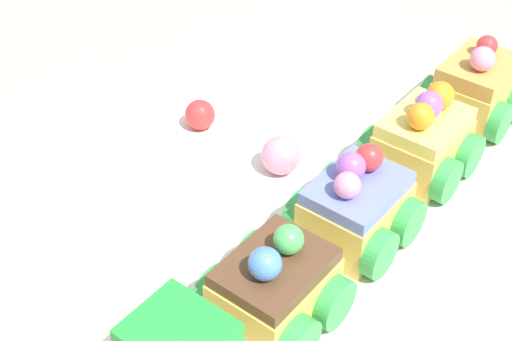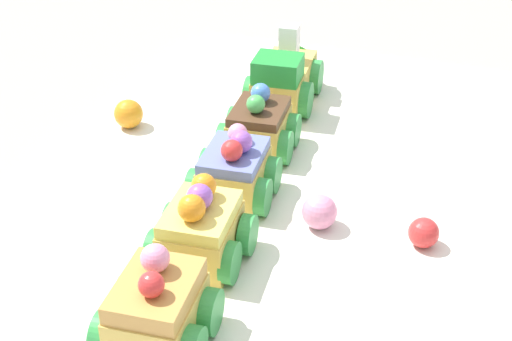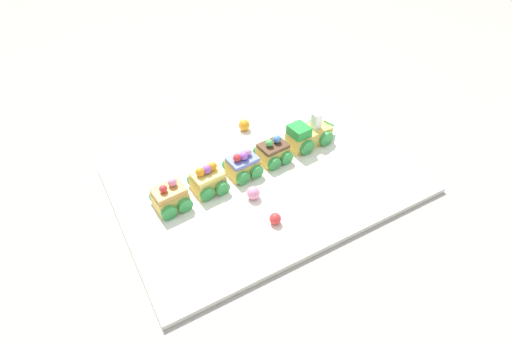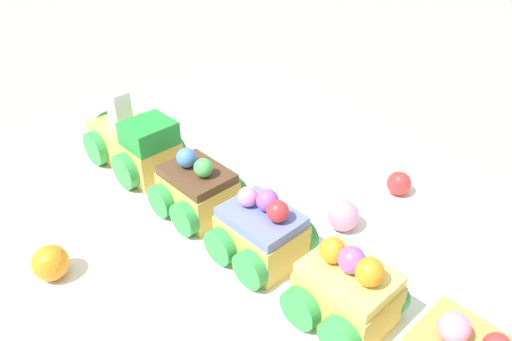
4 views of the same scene
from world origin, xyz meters
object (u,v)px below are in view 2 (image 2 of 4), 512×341
Objects in this scene: cake_train_locomotive at (286,77)px; cake_car_chocolate at (259,128)px; cake_car_blueberry at (235,173)px; cake_car_caramel at (158,312)px; gumball_orange at (129,114)px; gumball_red at (424,233)px; cake_car_lemon at (201,232)px; gumball_pink at (319,212)px.

cake_train_locomotive is 1.91× the size of cake_car_chocolate.
cake_car_caramel reaches higher than cake_car_blueberry.
cake_car_blueberry is 0.18m from cake_car_caramel.
cake_car_caramel is at bearing -147.51° from gumball_orange.
cake_car_blueberry is 0.16m from gumball_red.
cake_train_locomotive is 0.28m from gumball_red.
cake_car_lemon is 1.00× the size of cake_car_caramel.
gumball_pink is (0.07, -0.07, -0.01)m from cake_car_lemon.
cake_car_chocolate and cake_car_blueberry have the same top height.
cake_car_chocolate is at bearing 0.22° from cake_car_blueberry.
gumball_red is (-0.10, -0.17, -0.01)m from cake_car_chocolate.
cake_car_caramel is 0.22m from gumball_red.
gumball_orange is at bearing 54.99° from cake_car_blueberry.
gumball_red is (-0.10, -0.31, -0.00)m from gumball_orange.
cake_car_blueberry is (-0.20, -0.02, -0.00)m from cake_train_locomotive.
gumball_orange is (-0.12, 0.13, -0.01)m from cake_train_locomotive.
gumball_orange is 1.22× the size of gumball_red.
gumball_pink is 0.98× the size of gumball_orange.
cake_car_caramel is at bearing 138.29° from gumball_red.
cake_car_blueberry reaches higher than gumball_orange.
gumball_red is (-0.21, -0.18, -0.01)m from cake_train_locomotive.
cake_car_lemon is at bearing 0.01° from cake_car_caramel.
cake_train_locomotive is 0.12m from cake_car_chocolate.
cake_car_chocolate is 1.00× the size of cake_car_lemon.
cake_car_blueberry reaches higher than gumball_red.
cake_car_lemon is 0.10m from gumball_pink.
cake_train_locomotive is 1.91× the size of cake_car_blueberry.
cake_car_caramel is 2.56× the size of gumball_orange.
cake_car_lemon is 2.56× the size of gumball_orange.
cake_car_chocolate is 0.26m from cake_car_caramel.
gumball_red is at bearing -87.51° from gumball_pink.
cake_car_lemon is at bearing 116.05° from gumball_red.
cake_train_locomotive reaches higher than cake_car_caramel.
cake_car_blueberry is at bearing 85.30° from gumball_red.
gumball_red is (0.00, -0.08, -0.00)m from gumball_pink.
cake_car_chocolate is 0.17m from cake_car_lemon.
cake_car_chocolate is 0.14m from gumball_orange.
cake_car_chocolate is at bearing 40.94° from gumball_pink.
cake_car_blueberry is 0.08m from gumball_pink.
cake_car_chocolate is 0.20m from gumball_red.
cake_car_caramel reaches higher than gumball_orange.
cake_car_caramel is at bearing 179.99° from cake_train_locomotive.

